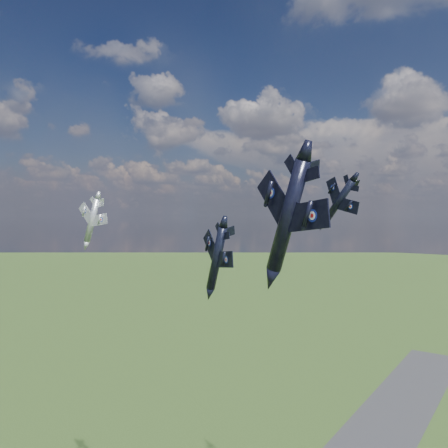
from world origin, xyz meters
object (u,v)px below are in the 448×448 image
Objects in this scene: jet_left_silver at (92,220)px; jet_lead_navy at (217,258)px; jet_right_navy at (288,217)px; jet_high_navy at (339,202)px.

jet_lead_navy is at bearing 0.02° from jet_left_silver.
jet_left_silver is (-55.31, 21.43, -0.89)m from jet_right_navy.
jet_lead_navy is at bearing 157.80° from jet_right_navy.
jet_lead_navy is 30.74m from jet_left_silver.
jet_high_navy is 1.14× the size of jet_left_silver.
jet_left_silver reaches higher than jet_lead_navy.
jet_high_navy is at bearing 87.50° from jet_lead_navy.
jet_left_silver is at bearing 179.50° from jet_right_navy.
jet_high_navy reaches higher than jet_lead_navy.
jet_right_navy is 1.00× the size of jet_high_navy.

